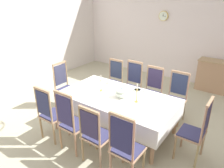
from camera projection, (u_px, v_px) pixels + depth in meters
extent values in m
cube|color=#B2AE93|center=(120.00, 126.00, 4.61)|extent=(7.11, 6.79, 0.04)
cube|color=silver|center=(183.00, 26.00, 6.48)|extent=(7.11, 0.08, 3.47)
cube|color=silver|center=(12.00, 29.00, 5.85)|extent=(0.08, 6.79, 3.47)
cylinder|color=#AB7A67|center=(64.00, 109.00, 4.56)|extent=(0.07, 0.07, 0.72)
cylinder|color=tan|center=(153.00, 146.00, 3.44)|extent=(0.07, 0.07, 0.72)
cylinder|color=tan|center=(95.00, 92.00, 5.34)|extent=(0.07, 0.07, 0.72)
cylinder|color=tan|center=(176.00, 118.00, 4.22)|extent=(0.07, 0.07, 0.72)
cube|color=tan|center=(118.00, 99.00, 4.26)|extent=(2.17, 1.12, 0.08)
cube|color=tan|center=(118.00, 97.00, 4.24)|extent=(2.29, 1.24, 0.03)
cube|color=white|center=(118.00, 96.00, 4.24)|extent=(2.31, 1.26, 0.00)
cube|color=white|center=(98.00, 117.00, 3.84)|extent=(2.31, 0.00, 0.35)
cube|color=white|center=(133.00, 93.00, 4.77)|extent=(2.31, 0.00, 0.35)
cube|color=white|center=(77.00, 90.00, 4.92)|extent=(0.00, 1.26, 0.35)
cube|color=white|center=(172.00, 122.00, 3.69)|extent=(0.00, 1.26, 0.35)
cylinder|color=#AC7964|center=(56.00, 119.00, 4.41)|extent=(0.04, 0.04, 0.47)
cylinder|color=tan|center=(68.00, 125.00, 4.21)|extent=(0.04, 0.04, 0.47)
cylinder|color=#A78458|center=(41.00, 127.00, 4.14)|extent=(0.04, 0.04, 0.47)
cylinder|color=tan|center=(54.00, 134.00, 3.94)|extent=(0.04, 0.04, 0.47)
cube|color=tan|center=(54.00, 115.00, 4.08)|extent=(0.44, 0.42, 0.03)
cube|color=#313257|center=(53.00, 114.00, 4.07)|extent=(0.40, 0.38, 0.02)
cylinder|color=tan|center=(37.00, 102.00, 3.92)|extent=(0.03, 0.03, 0.60)
cylinder|color=tan|center=(50.00, 108.00, 3.71)|extent=(0.03, 0.03, 0.60)
cube|color=navy|center=(43.00, 104.00, 3.80)|extent=(0.34, 0.02, 0.46)
cube|color=tan|center=(41.00, 90.00, 3.69)|extent=(0.40, 0.04, 0.04)
cylinder|color=tan|center=(114.00, 97.00, 5.37)|extent=(0.04, 0.04, 0.47)
cylinder|color=tan|center=(102.00, 93.00, 5.57)|extent=(0.04, 0.04, 0.47)
cylinder|color=tan|center=(121.00, 92.00, 5.64)|extent=(0.04, 0.04, 0.47)
cylinder|color=tan|center=(110.00, 88.00, 5.84)|extent=(0.04, 0.04, 0.47)
cube|color=tan|center=(112.00, 84.00, 5.51)|extent=(0.44, 0.42, 0.03)
cube|color=#313257|center=(112.00, 83.00, 5.50)|extent=(0.40, 0.38, 0.02)
cylinder|color=tan|center=(122.00, 72.00, 5.43)|extent=(0.03, 0.03, 0.58)
cylinder|color=tan|center=(110.00, 69.00, 5.64)|extent=(0.03, 0.03, 0.58)
cube|color=#2E3854|center=(116.00, 70.00, 5.52)|extent=(0.34, 0.02, 0.44)
cube|color=tan|center=(116.00, 60.00, 5.42)|extent=(0.40, 0.04, 0.04)
cylinder|color=#AE7C59|center=(75.00, 128.00, 4.11)|extent=(0.04, 0.04, 0.47)
cylinder|color=tan|center=(90.00, 135.00, 3.91)|extent=(0.04, 0.04, 0.47)
cylinder|color=tan|center=(61.00, 138.00, 3.84)|extent=(0.04, 0.04, 0.47)
cylinder|color=tan|center=(76.00, 146.00, 3.64)|extent=(0.04, 0.04, 0.47)
cube|color=tan|center=(74.00, 125.00, 3.78)|extent=(0.44, 0.42, 0.03)
cube|color=#313257|center=(74.00, 124.00, 3.77)|extent=(0.40, 0.38, 0.02)
cylinder|color=tan|center=(57.00, 109.00, 3.60)|extent=(0.03, 0.03, 0.68)
cylinder|color=#A6805F|center=(73.00, 116.00, 3.39)|extent=(0.03, 0.03, 0.68)
cube|color=#342F5B|center=(64.00, 111.00, 3.49)|extent=(0.34, 0.02, 0.52)
cube|color=tan|center=(63.00, 94.00, 3.37)|extent=(0.40, 0.04, 0.04)
cylinder|color=tan|center=(133.00, 103.00, 5.07)|extent=(0.04, 0.04, 0.47)
cylinder|color=tan|center=(119.00, 99.00, 5.28)|extent=(0.04, 0.04, 0.47)
cylinder|color=tan|center=(140.00, 97.00, 5.34)|extent=(0.04, 0.04, 0.47)
cylinder|color=tan|center=(127.00, 93.00, 5.54)|extent=(0.04, 0.04, 0.47)
cube|color=tan|center=(130.00, 89.00, 5.21)|extent=(0.44, 0.42, 0.03)
cube|color=#313257|center=(130.00, 88.00, 5.20)|extent=(0.40, 0.38, 0.02)
cylinder|color=tan|center=(142.00, 76.00, 5.12)|extent=(0.03, 0.03, 0.63)
cylinder|color=#A17F6B|center=(128.00, 73.00, 5.33)|extent=(0.03, 0.03, 0.63)
cube|color=#2D3354|center=(135.00, 73.00, 5.21)|extent=(0.34, 0.02, 0.48)
cube|color=tan|center=(135.00, 62.00, 5.10)|extent=(0.40, 0.04, 0.04)
cylinder|color=tan|center=(96.00, 138.00, 3.82)|extent=(0.04, 0.04, 0.47)
cylinder|color=tan|center=(113.00, 147.00, 3.62)|extent=(0.04, 0.04, 0.47)
cylinder|color=#A3845B|center=(83.00, 149.00, 3.55)|extent=(0.04, 0.04, 0.47)
cylinder|color=tan|center=(100.00, 159.00, 3.35)|extent=(0.04, 0.04, 0.47)
cube|color=tan|center=(98.00, 136.00, 3.49)|extent=(0.44, 0.42, 0.03)
cube|color=#313257|center=(98.00, 135.00, 3.48)|extent=(0.40, 0.38, 0.02)
cylinder|color=tan|center=(80.00, 122.00, 3.33)|extent=(0.03, 0.03, 0.57)
cylinder|color=tan|center=(99.00, 131.00, 3.13)|extent=(0.03, 0.03, 0.57)
cube|color=#362E50|center=(89.00, 125.00, 3.22)|extent=(0.34, 0.02, 0.43)
cube|color=tan|center=(89.00, 110.00, 3.12)|extent=(0.40, 0.04, 0.04)
cylinder|color=tan|center=(153.00, 109.00, 4.78)|extent=(0.04, 0.04, 0.47)
cylinder|color=tan|center=(139.00, 105.00, 4.99)|extent=(0.04, 0.04, 0.47)
cylinder|color=#A67A6B|center=(160.00, 103.00, 5.05)|extent=(0.04, 0.04, 0.47)
cylinder|color=tan|center=(146.00, 99.00, 5.25)|extent=(0.04, 0.04, 0.47)
cube|color=tan|center=(150.00, 95.00, 4.92)|extent=(0.44, 0.42, 0.03)
cube|color=#313257|center=(150.00, 94.00, 4.91)|extent=(0.40, 0.38, 0.02)
cylinder|color=tan|center=(162.00, 81.00, 4.84)|extent=(0.03, 0.03, 0.60)
cylinder|color=tan|center=(147.00, 78.00, 5.04)|extent=(0.03, 0.03, 0.60)
cube|color=#372E51|center=(155.00, 78.00, 4.93)|extent=(0.34, 0.02, 0.46)
cube|color=tan|center=(156.00, 67.00, 4.82)|extent=(0.40, 0.04, 0.04)
cylinder|color=#A17A59|center=(123.00, 151.00, 3.51)|extent=(0.04, 0.04, 0.47)
cylinder|color=tan|center=(144.00, 161.00, 3.31)|extent=(0.04, 0.04, 0.47)
cylinder|color=tan|center=(110.00, 164.00, 3.24)|extent=(0.04, 0.04, 0.47)
cube|color=tan|center=(128.00, 150.00, 3.18)|extent=(0.44, 0.42, 0.03)
cube|color=#313257|center=(128.00, 149.00, 3.17)|extent=(0.40, 0.38, 0.02)
cylinder|color=tan|center=(110.00, 133.00, 3.01)|extent=(0.03, 0.03, 0.67)
cylinder|color=tan|center=(133.00, 143.00, 2.80)|extent=(0.03, 0.03, 0.67)
cube|color=navy|center=(121.00, 136.00, 2.89)|extent=(0.34, 0.02, 0.51)
cube|color=tan|center=(122.00, 117.00, 2.77)|extent=(0.40, 0.04, 0.04)
cylinder|color=#AA8059|center=(178.00, 117.00, 4.47)|extent=(0.04, 0.04, 0.47)
cylinder|color=tan|center=(162.00, 112.00, 4.67)|extent=(0.04, 0.04, 0.47)
cylinder|color=tan|center=(184.00, 110.00, 4.74)|extent=(0.04, 0.04, 0.47)
cylinder|color=#A57E5E|center=(168.00, 106.00, 4.94)|extent=(0.04, 0.04, 0.47)
cube|color=tan|center=(174.00, 101.00, 4.61)|extent=(0.44, 0.42, 0.03)
cube|color=#313257|center=(174.00, 100.00, 4.60)|extent=(0.40, 0.38, 0.02)
cylinder|color=tan|center=(188.00, 88.00, 4.52)|extent=(0.03, 0.03, 0.60)
cylinder|color=tan|center=(170.00, 83.00, 4.73)|extent=(0.03, 0.03, 0.60)
cube|color=navy|center=(179.00, 84.00, 4.62)|extent=(0.34, 0.02, 0.46)
cube|color=tan|center=(181.00, 73.00, 4.51)|extent=(0.40, 0.04, 0.04)
cylinder|color=#A97C59|center=(79.00, 98.00, 5.28)|extent=(0.04, 0.04, 0.47)
cylinder|color=#A2845B|center=(67.00, 104.00, 5.00)|extent=(0.04, 0.04, 0.47)
cylinder|color=#A47E5D|center=(68.00, 95.00, 5.47)|extent=(0.04, 0.04, 0.47)
cylinder|color=tan|center=(57.00, 100.00, 5.19)|extent=(0.04, 0.04, 0.47)
cube|color=tan|center=(67.00, 90.00, 5.14)|extent=(0.42, 0.44, 0.03)
cube|color=#313257|center=(67.00, 89.00, 5.13)|extent=(0.38, 0.40, 0.02)
cylinder|color=tan|center=(66.00, 74.00, 5.26)|extent=(0.03, 0.03, 0.64)
cylinder|color=tan|center=(54.00, 78.00, 4.97)|extent=(0.03, 0.03, 0.64)
cube|color=#363750|center=(60.00, 75.00, 5.10)|extent=(0.02, 0.34, 0.48)
cube|color=tan|center=(59.00, 63.00, 4.99)|extent=(0.04, 0.40, 0.04)
cylinder|color=#A38259|center=(175.00, 148.00, 3.60)|extent=(0.04, 0.04, 0.47)
cylinder|color=#A67E5E|center=(182.00, 136.00, 3.88)|extent=(0.04, 0.04, 0.47)
cylinder|color=tan|center=(196.00, 156.00, 3.40)|extent=(0.04, 0.04, 0.47)
cylinder|color=#A5805D|center=(203.00, 144.00, 3.69)|extent=(0.04, 0.04, 0.47)
cube|color=tan|center=(191.00, 134.00, 3.55)|extent=(0.42, 0.44, 0.03)
cube|color=#313257|center=(191.00, 133.00, 3.54)|extent=(0.38, 0.40, 0.02)
cylinder|color=#A57963|center=(203.00, 126.00, 3.17)|extent=(0.03, 0.03, 0.65)
cylinder|color=tan|center=(209.00, 115.00, 3.46)|extent=(0.03, 0.03, 0.65)
cube|color=#342F54|center=(207.00, 119.00, 3.30)|extent=(0.02, 0.34, 0.49)
cube|color=tan|center=(210.00, 102.00, 3.18)|extent=(0.04, 0.40, 0.04)
cylinder|color=white|center=(121.00, 97.00, 4.19)|extent=(0.14, 0.14, 0.02)
ellipsoid|color=white|center=(121.00, 94.00, 4.16)|extent=(0.25, 0.25, 0.11)
ellipsoid|color=white|center=(121.00, 91.00, 4.14)|extent=(0.23, 0.23, 0.09)
sphere|color=#294B8E|center=(121.00, 88.00, 4.12)|extent=(0.03, 0.03, 0.03)
cylinder|color=gold|center=(101.00, 91.00, 4.46)|extent=(0.07, 0.07, 0.02)
cylinder|color=gold|center=(101.00, 85.00, 4.41)|extent=(0.02, 0.02, 0.22)
cone|color=gold|center=(101.00, 80.00, 4.37)|extent=(0.04, 0.04, 0.02)
cylinder|color=silver|center=(101.00, 78.00, 4.35)|extent=(0.02, 0.02, 0.10)
cylinder|color=gold|center=(136.00, 102.00, 4.00)|extent=(0.07, 0.07, 0.02)
cylinder|color=gold|center=(137.00, 96.00, 3.95)|extent=(0.02, 0.02, 0.24)
cone|color=gold|center=(137.00, 89.00, 3.90)|extent=(0.04, 0.04, 0.02)
cylinder|color=silver|center=(137.00, 86.00, 3.88)|extent=(0.02, 0.02, 0.10)
cylinder|color=white|center=(112.00, 83.00, 4.82)|extent=(0.18, 0.18, 0.03)
cylinder|color=white|center=(112.00, 83.00, 4.81)|extent=(0.15, 0.15, 0.02)
torus|color=#294B8E|center=(112.00, 82.00, 4.81)|extent=(0.17, 0.17, 0.01)
cylinder|color=white|center=(137.00, 90.00, 4.47)|extent=(0.16, 0.16, 0.03)
cylinder|color=white|center=(137.00, 90.00, 4.47)|extent=(0.13, 0.13, 0.02)
torus|color=#294B8E|center=(137.00, 90.00, 4.46)|extent=(0.15, 0.15, 0.01)
cube|color=gold|center=(107.00, 83.00, 4.86)|extent=(0.04, 0.14, 0.00)
ellipsoid|color=gold|center=(109.00, 81.00, 4.93)|extent=(0.03, 0.05, 0.01)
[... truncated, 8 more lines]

